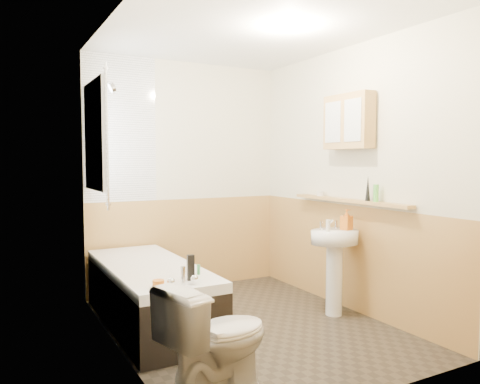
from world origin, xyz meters
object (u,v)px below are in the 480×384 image
object	(u,v)px
pine_shelf	(348,200)
medicine_cabinet	(348,122)
bathtub	(150,293)
toilet	(217,340)
sink	(334,255)

from	to	relation	value
pine_shelf	medicine_cabinet	size ratio (longest dim) A/B	2.69
bathtub	toilet	bearing A→B (deg)	-91.22
medicine_cabinet	sink	bearing A→B (deg)	-167.86
sink	medicine_cabinet	xyz separation A→B (m)	(0.17, 0.04, 1.22)
pine_shelf	medicine_cabinet	xyz separation A→B (m)	(-0.03, -0.02, 0.74)
bathtub	pine_shelf	xyz separation A→B (m)	(1.77, -0.51, 0.77)
bathtub	medicine_cabinet	bearing A→B (deg)	-17.09
pine_shelf	medicine_cabinet	distance (m)	0.74
toilet	bathtub	bearing A→B (deg)	-16.07
bathtub	toilet	size ratio (longest dim) A/B	2.50
sink	pine_shelf	size ratio (longest dim) A/B	0.59
pine_shelf	toilet	bearing A→B (deg)	-153.55
bathtub	toilet	world-z (taller)	toilet
bathtub	medicine_cabinet	distance (m)	2.37
bathtub	medicine_cabinet	xyz separation A→B (m)	(1.74, -0.54, 1.51)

